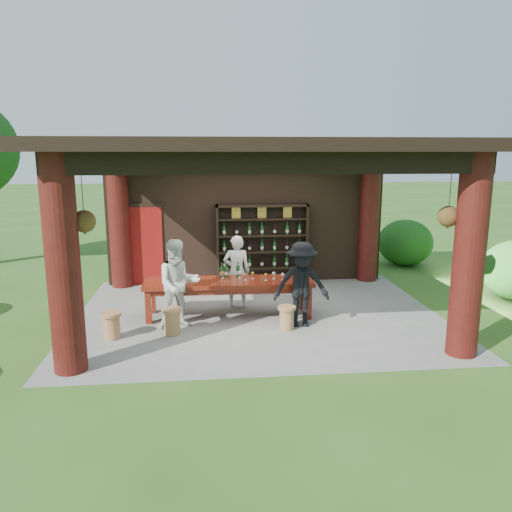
{
  "coord_description": "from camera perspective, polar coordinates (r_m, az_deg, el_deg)",
  "views": [
    {
      "loc": [
        -1.04,
        -9.83,
        3.3
      ],
      "look_at": [
        0.0,
        0.4,
        1.15
      ],
      "focal_mm": 35.0,
      "sensor_mm": 36.0,
      "label": 1
    }
  ],
  "objects": [
    {
      "name": "table_bottles",
      "position": [
        10.37,
        -3.16,
        -1.55
      ],
      "size": [
        0.42,
        0.12,
        0.31
      ],
      "color": "#194C1E",
      "rests_on": "tasting_table"
    },
    {
      "name": "wine_shelf",
      "position": [
        12.56,
        0.7,
        1.36
      ],
      "size": [
        2.31,
        0.35,
        2.03
      ],
      "color": "black",
      "rests_on": "ground"
    },
    {
      "name": "trees",
      "position": [
        12.78,
        19.03,
        11.48
      ],
      "size": [
        21.12,
        10.59,
        4.8
      ],
      "color": "#3F2819",
      "rests_on": "ground"
    },
    {
      "name": "tasting_table",
      "position": [
        10.15,
        -3.13,
        -3.43
      ],
      "size": [
        3.41,
        0.93,
        0.75
      ],
      "rotation": [
        0.0,
        0.0,
        -0.02
      ],
      "color": "#5F180D",
      "rests_on": "ground"
    },
    {
      "name": "shrubs",
      "position": [
        10.72,
        7.83,
        -3.15
      ],
      "size": [
        15.09,
        9.03,
        1.36
      ],
      "color": "#194C14",
      "rests_on": "ground"
    },
    {
      "name": "guest_woman",
      "position": [
        9.54,
        -8.87,
        -3.18
      ],
      "size": [
        0.96,
        0.83,
        1.71
      ],
      "primitive_type": "imported",
      "rotation": [
        0.0,
        0.0,
        0.25
      ],
      "color": "silver",
      "rests_on": "ground"
    },
    {
      "name": "pavilion",
      "position": [
        10.37,
        -0.09,
        5.34
      ],
      "size": [
        7.5,
        6.0,
        3.6
      ],
      "color": "slate",
      "rests_on": "ground"
    },
    {
      "name": "stool_near_left",
      "position": [
        9.36,
        -9.59,
        -7.3
      ],
      "size": [
        0.37,
        0.37,
        0.49
      ],
      "rotation": [
        0.0,
        0.0,
        0.07
      ],
      "color": "#9C6A3E",
      "rests_on": "ground"
    },
    {
      "name": "host",
      "position": [
        10.7,
        -2.22,
        -1.78
      ],
      "size": [
        0.6,
        0.42,
        1.57
      ],
      "primitive_type": "imported",
      "rotation": [
        0.0,
        0.0,
        3.06
      ],
      "color": "silver",
      "rests_on": "ground"
    },
    {
      "name": "ground",
      "position": [
        10.42,
        0.22,
        -6.65
      ],
      "size": [
        90.0,
        90.0,
        0.0
      ],
      "primitive_type": "plane",
      "color": "#2D5119",
      "rests_on": "ground"
    },
    {
      "name": "stool_near_right",
      "position": [
        9.5,
        3.53,
        -6.99
      ],
      "size": [
        0.34,
        0.34,
        0.45
      ],
      "rotation": [
        0.0,
        0.0,
        0.18
      ],
      "color": "#9C6A3E",
      "rests_on": "ground"
    },
    {
      "name": "guest_man",
      "position": [
        9.55,
        5.21,
        -3.26
      ],
      "size": [
        1.1,
        0.69,
        1.65
      ],
      "primitive_type": "imported",
      "rotation": [
        0.0,
        0.0,
        -0.07
      ],
      "color": "black",
      "rests_on": "ground"
    },
    {
      "name": "stool_far_left",
      "position": [
        9.38,
        -16.18,
        -7.57
      ],
      "size": [
        0.37,
        0.37,
        0.49
      ],
      "rotation": [
        0.0,
        0.0,
        0.01
      ],
      "color": "#9C6A3E",
      "rests_on": "ground"
    },
    {
      "name": "napkin_basket",
      "position": [
        10.04,
        -7.94,
        -2.61
      ],
      "size": [
        0.26,
        0.18,
        0.14
      ],
      "primitive_type": "cube",
      "rotation": [
        0.0,
        0.0,
        -0.02
      ],
      "color": "#BF6672",
      "rests_on": "tasting_table"
    },
    {
      "name": "table_glasses",
      "position": [
        10.17,
        -0.18,
        -2.27
      ],
      "size": [
        1.27,
        0.33,
        0.15
      ],
      "color": "silver",
      "rests_on": "tasting_table"
    }
  ]
}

